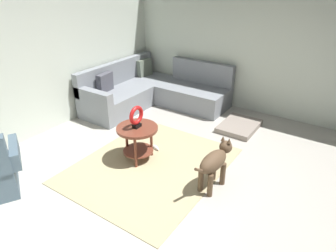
% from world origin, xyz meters
% --- Properties ---
extents(ground_plane, '(6.00, 6.00, 0.10)m').
position_xyz_m(ground_plane, '(0.00, 0.00, -0.05)').
color(ground_plane, '#B7B2A8').
extents(wall_back, '(6.00, 0.12, 2.70)m').
position_xyz_m(wall_back, '(0.00, 2.94, 1.35)').
color(wall_back, silver).
rests_on(wall_back, ground_plane).
extents(wall_right, '(0.12, 6.00, 2.70)m').
position_xyz_m(wall_right, '(2.94, 0.00, 1.35)').
color(wall_right, silver).
rests_on(wall_right, ground_plane).
extents(area_rug, '(2.30, 1.90, 0.01)m').
position_xyz_m(area_rug, '(0.15, 0.70, 0.01)').
color(area_rug, tan).
rests_on(area_rug, ground_plane).
extents(sectional_couch, '(2.20, 2.25, 0.88)m').
position_xyz_m(sectional_couch, '(1.99, 2.02, 0.29)').
color(sectional_couch, gray).
rests_on(sectional_couch, ground_plane).
extents(side_table, '(0.60, 0.60, 0.54)m').
position_xyz_m(side_table, '(0.19, 0.96, 0.42)').
color(side_table, brown).
rests_on(side_table, ground_plane).
extents(torus_sculpture, '(0.28, 0.08, 0.33)m').
position_xyz_m(torus_sculpture, '(0.19, 0.96, 0.71)').
color(torus_sculpture, black).
rests_on(torus_sculpture, side_table).
extents(dog_bed_mat, '(0.80, 0.60, 0.09)m').
position_xyz_m(dog_bed_mat, '(1.98, 0.08, 0.04)').
color(dog_bed_mat, gray).
rests_on(dog_bed_mat, ground_plane).
extents(dog, '(0.85, 0.27, 0.63)m').
position_xyz_m(dog, '(0.24, -0.26, 0.38)').
color(dog, brown).
rests_on(dog, ground_plane).
extents(dog_toy_bone, '(0.13, 0.19, 0.06)m').
position_xyz_m(dog_toy_bone, '(0.56, 0.91, 0.03)').
color(dog_toy_bone, silver).
rests_on(dog_toy_bone, ground_plane).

